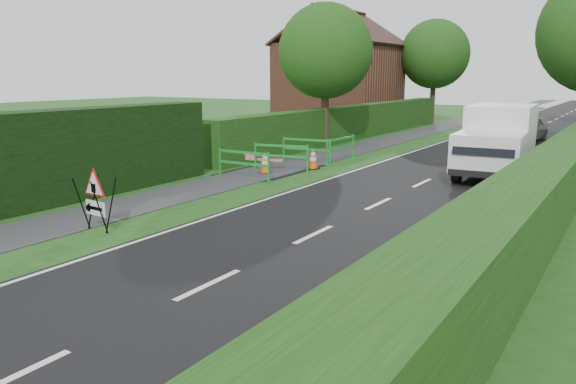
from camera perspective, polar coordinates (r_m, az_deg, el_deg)
The scene contains 21 objects.
ground at distance 10.60m, azimuth -22.14°, elevation -7.83°, with size 120.00×120.00×0.00m, color #1B4614.
road_surface at distance 41.24m, azimuth 24.23°, elevation 6.05°, with size 6.00×90.00×0.02m, color black.
footpath at distance 42.36m, azimuth 16.83°, elevation 6.71°, with size 2.00×90.00×0.02m, color #2D2D30.
hedge_west_far at distance 30.90m, azimuth 6.63°, elevation 5.40°, with size 1.00×24.00×1.80m, color #14380F.
hedge_east at distance 22.03m, azimuth 27.23°, elevation 1.60°, with size 1.20×50.00×1.50m, color #14380F.
house_west at distance 40.10m, azimuth 5.24°, elevation 11.03°, with size 7.50×7.40×7.88m.
tree_nw at distance 26.98m, azimuth 3.85°, elevation 14.07°, with size 4.40×4.40×6.70m.
tree_fw at distance 41.75m, azimuth 14.68°, elevation 13.39°, with size 4.80×4.80×7.24m.
triangle_sign at distance 12.98m, azimuth -19.14°, elevation -0.27°, with size 0.88×0.88×1.20m.
works_van at distance 20.39m, azimuth 20.52°, elevation 5.04°, with size 2.41×5.37×2.39m.
traffic_cone_0 at distance 18.20m, azimuth 22.78°, elevation 1.35°, with size 0.38×0.38×0.79m.
traffic_cone_1 at distance 19.67m, azimuth 23.22°, elevation 2.03°, with size 0.38×0.38×0.79m.
traffic_cone_2 at distance 22.42m, azimuth 22.46°, elevation 3.19°, with size 0.38×0.38×0.79m.
traffic_cone_3 at distance 19.76m, azimuth -2.34°, elevation 3.03°, with size 0.38×0.38×0.79m.
traffic_cone_4 at distance 20.67m, azimuth 2.56°, elevation 3.41°, with size 0.38×0.38×0.79m.
ped_barrier_0 at distance 18.48m, azimuth -4.53°, elevation 3.14°, with size 2.06×0.37×1.00m.
ped_barrier_1 at distance 20.16m, azimuth -0.71°, elevation 3.90°, with size 2.09×0.79×1.00m.
ped_barrier_2 at distance 22.06m, azimuth 1.88°, elevation 4.58°, with size 2.09×0.57×1.00m.
ped_barrier_3 at distance 22.54m, azimuth 5.40°, elevation 4.68°, with size 0.47×2.08×1.00m.
redwhite_plank at distance 20.62m, azimuth -2.48°, elevation 2.29°, with size 1.50×0.04×0.25m, color red.
hatchback_car at distance 32.03m, azimuth 22.93°, elevation 5.95°, with size 1.54×3.83×1.31m, color silver.
Camera 1 is at (8.27, -5.69, 3.41)m, focal length 35.00 mm.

